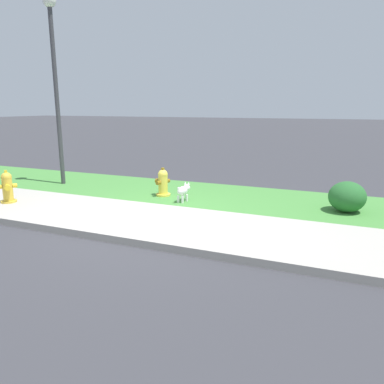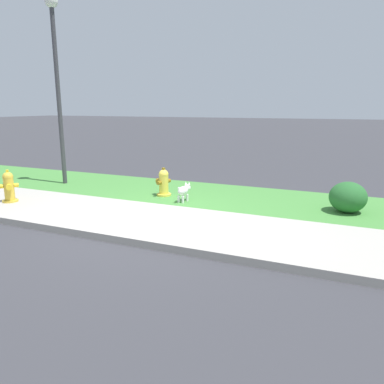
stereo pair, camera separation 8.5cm
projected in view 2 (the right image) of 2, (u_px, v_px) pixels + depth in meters
ground_plane at (148, 220)px, 6.82m from camera, size 120.00×120.00×0.00m
sidewalk_pavement at (148, 220)px, 6.82m from camera, size 18.00×2.16×0.01m
grass_verge at (198, 193)px, 8.90m from camera, size 18.00×2.51×0.01m
street_curb at (111, 237)px, 5.77m from camera, size 18.00×0.16×0.12m
fire_hydrant_at_driveway at (9, 187)px, 8.03m from camera, size 0.36×0.35×0.71m
fire_hydrant_by_grass_verge at (164, 183)px, 8.63m from camera, size 0.38×0.41×0.66m
small_white_dog at (184, 191)px, 8.10m from camera, size 0.21×0.47×0.42m
street_lamp at (56, 63)px, 9.40m from camera, size 0.32×0.32×4.68m
shrub_bush_near_lamp at (348, 197)px, 7.28m from camera, size 0.71×0.71×0.60m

